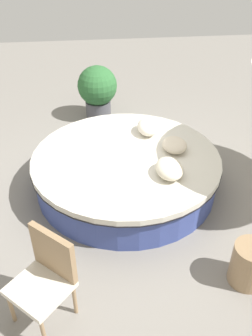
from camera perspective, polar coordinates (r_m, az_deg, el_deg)
The scene contains 8 objects.
ground_plane at distance 5.31m, azimuth -0.00°, elevation -2.80°, with size 16.00×16.00×0.00m, color gray.
round_bed at distance 5.15m, azimuth -0.00°, elevation -0.42°, with size 2.69×2.69×0.53m.
throw_pillow_0 at distance 4.61m, azimuth 7.00°, elevation -0.10°, with size 0.48×0.35×0.20m, color beige.
throw_pillow_1 at distance 5.13m, azimuth 7.84°, elevation 3.70°, with size 0.42×0.35×0.18m, color beige.
throw_pillow_2 at distance 5.53m, azimuth 3.48°, elevation 6.60°, with size 0.46×0.31×0.21m, color silver.
patio_chair at distance 3.52m, azimuth -12.75°, elevation -16.21°, with size 0.72×0.72×0.98m.
planter at distance 7.03m, azimuth -4.62°, elevation 12.53°, with size 0.76×0.76×1.04m.
side_table at distance 4.12m, azimuth 19.26°, elevation -14.45°, with size 0.39×0.39×0.51m, color #997A56.
Camera 1 is at (-4.17, 0.50, 3.26)m, focal length 37.77 mm.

